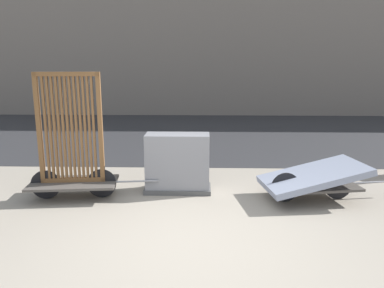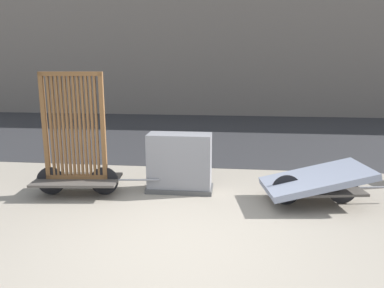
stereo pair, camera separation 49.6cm
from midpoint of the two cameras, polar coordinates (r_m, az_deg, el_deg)
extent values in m
plane|color=gray|center=(4.81, 0.84, -15.10)|extent=(60.00, 60.00, 0.00)
cube|color=#2D2D30|center=(12.06, 4.36, 1.68)|extent=(56.00, 8.22, 0.01)
cube|color=#4C4742|center=(6.62, -15.03, -5.31)|extent=(1.48, 0.90, 0.04)
cylinder|color=black|center=(6.52, -11.13, -5.58)|extent=(0.48, 0.09, 0.48)
cylinder|color=black|center=(6.76, -18.77, -5.36)|extent=(0.48, 0.09, 0.48)
cylinder|color=gray|center=(6.42, -5.89, -5.49)|extent=(0.70, 0.10, 0.03)
cube|color=brown|center=(6.60, -15.05, -4.86)|extent=(1.04, 0.18, 0.07)
cube|color=brown|center=(6.32, -15.93, 10.25)|extent=(1.04, 0.18, 0.07)
cube|color=brown|center=(6.55, -19.54, 2.48)|extent=(0.08, 0.08, 1.79)
cube|color=brown|center=(6.29, -11.24, 2.57)|extent=(0.08, 0.08, 1.79)
cube|color=brown|center=(6.52, -18.69, 2.50)|extent=(0.04, 0.05, 1.72)
cube|color=brown|center=(6.50, -18.11, 2.50)|extent=(0.04, 0.05, 1.72)
cube|color=brown|center=(6.48, -17.53, 2.51)|extent=(0.04, 0.05, 1.72)
cube|color=brown|center=(6.46, -16.95, 2.52)|extent=(0.04, 0.05, 1.72)
cube|color=brown|center=(6.44, -16.36, 2.53)|extent=(0.04, 0.05, 1.72)
cube|color=brown|center=(6.42, -15.77, 2.53)|extent=(0.04, 0.05, 1.72)
cube|color=brown|center=(6.40, -15.18, 2.54)|extent=(0.04, 0.05, 1.72)
cube|color=brown|center=(6.38, -14.58, 2.54)|extent=(0.04, 0.05, 1.72)
cube|color=brown|center=(6.36, -13.98, 2.55)|extent=(0.04, 0.05, 1.72)
cube|color=brown|center=(6.34, -13.38, 2.56)|extent=(0.04, 0.05, 1.72)
cube|color=brown|center=(6.33, -12.77, 2.56)|extent=(0.04, 0.05, 1.72)
cube|color=brown|center=(6.31, -12.17, 2.57)|extent=(0.04, 0.05, 1.72)
cube|color=#4C4742|center=(6.37, 20.37, -6.37)|extent=(1.51, 0.97, 0.04)
cylinder|color=black|center=(6.57, 24.05, -6.31)|extent=(0.48, 0.11, 0.48)
cylinder|color=black|center=(6.21, 16.46, -6.75)|extent=(0.48, 0.11, 0.48)
cylinder|color=gray|center=(6.85, 28.54, -5.83)|extent=(0.70, 0.14, 0.03)
cube|color=#8C93A8|center=(6.32, 20.48, -5.03)|extent=(1.73, 1.23, 0.44)
cube|color=#4C4C4C|center=(6.65, 0.28, -6.80)|extent=(1.15, 0.52, 0.08)
cube|color=gray|center=(6.51, 0.28, -2.88)|extent=(1.09, 0.46, 1.02)
camera|label=1|loc=(0.25, -87.64, 0.51)|focal=35.00mm
camera|label=2|loc=(0.25, 92.36, -0.51)|focal=35.00mm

